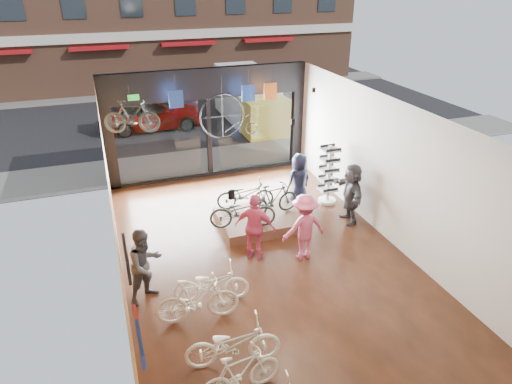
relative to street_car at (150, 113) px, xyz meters
name	(u,v)px	position (x,y,z in m)	size (l,w,h in m)	color
ground_plane	(270,266)	(1.31, -12.00, -0.81)	(7.00, 12.00, 0.04)	black
ceiling	(272,118)	(1.31, -12.00, 3.03)	(7.00, 12.00, 0.04)	black
wall_left	(114,223)	(-2.21, -12.00, 1.11)	(0.04, 12.00, 3.80)	#A35D23
wall_right	(400,177)	(4.83, -12.00, 1.11)	(0.04, 12.00, 3.80)	beige
storefront	(208,124)	(1.31, -6.00, 1.11)	(7.00, 0.26, 3.80)	black
exit_sign	(133,97)	(-1.09, -6.12, 2.26)	(0.35, 0.06, 0.18)	#198C26
street_road	(169,110)	(1.31, 3.00, -0.80)	(30.00, 18.00, 0.02)	black
sidewalk_near	(203,161)	(1.31, -4.80, -0.73)	(30.00, 2.40, 0.12)	slate
sidewalk_far	(158,92)	(1.31, 7.00, -0.73)	(30.00, 2.00, 0.12)	slate
street_car	(150,113)	(0.00, 0.00, 0.00)	(1.86, 4.62, 1.57)	gray
box_truck	(253,100)	(4.66, -1.00, 0.43)	(2.05, 6.16, 2.43)	silver
floor_bike_1	(240,374)	(-0.54, -15.41, -0.32)	(0.44, 1.55, 0.93)	beige
floor_bike_2	(233,344)	(-0.45, -14.70, -0.32)	(0.62, 1.79, 0.94)	beige
floor_bike_3	(197,300)	(-0.81, -13.33, -0.26)	(0.49, 1.74, 1.05)	beige
floor_bike_4	(211,284)	(-0.38, -12.79, -0.35)	(0.58, 1.67, 0.88)	beige
display_platform	(261,220)	(1.80, -9.98, -0.64)	(2.40, 1.80, 0.30)	#492B1B
display_bike_left	(243,211)	(1.11, -10.43, -0.01)	(0.63, 1.80, 0.95)	black
display_bike_mid	(273,200)	(2.15, -10.05, -0.01)	(0.45, 1.60, 0.96)	black
display_bike_right	(245,195)	(1.52, -9.41, -0.05)	(0.59, 1.68, 0.88)	black
customer_1	(146,265)	(-1.69, -12.24, 0.09)	(0.85, 0.66, 1.76)	#3F3F44
customer_2	(255,227)	(1.09, -11.52, 0.10)	(1.05, 0.44, 1.78)	#CC4C72
customer_3	(304,227)	(2.25, -11.92, 0.10)	(1.14, 0.66, 1.77)	#CC4C72
customer_4	(299,181)	(3.28, -9.30, 0.08)	(0.85, 0.55, 1.74)	#161C33
customer_5	(351,193)	(4.31, -10.63, 0.11)	(1.67, 0.53, 1.80)	#3F3F44
sunglasses_rack	(329,175)	(4.26, -9.35, 0.16)	(0.56, 0.46, 1.90)	white
wall_merch	(144,365)	(-2.07, -15.50, 0.51)	(0.40, 2.40, 2.60)	navy
penny_farthing	(232,117)	(1.75, -7.39, 1.71)	(1.81, 0.06, 1.45)	black
hung_bike	(132,117)	(-1.32, -7.80, 2.14)	(0.45, 1.58, 0.95)	black
jersey_left	(176,99)	(0.14, -6.80, 2.26)	(0.45, 0.03, 0.55)	#1E3F99
jersey_mid	(248,93)	(2.50, -6.80, 2.26)	(0.45, 0.03, 0.55)	#1E3F99
jersey_right	(270,91)	(3.27, -6.80, 2.26)	(0.45, 0.03, 0.55)	#CC5919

